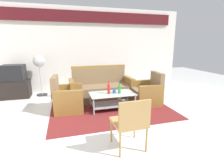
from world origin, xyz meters
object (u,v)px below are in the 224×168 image
Objects in this scene: armchair_left at (68,99)px; tv_stand at (16,89)px; wicker_chair at (131,120)px; cup at (114,91)px; bottle_green at (119,89)px; pedestal_fan at (39,63)px; television at (14,73)px; bottle_red at (109,89)px; couch at (101,89)px; armchair_right at (147,93)px; coffee_table at (112,99)px.

tv_stand is (-1.49, 1.48, -0.03)m from armchair_left.
cup is at bearing 79.86° from wicker_chair.
bottle_green is 0.21× the size of pedestal_fan.
television is 4.15m from wicker_chair.
pedestal_fan reaches higher than bottle_green.
cup is 0.12× the size of tv_stand.
bottle_green is at bearing -8.21° from bottle_red.
couch is 6.79× the size of bottle_green.
pedestal_fan is 1.51× the size of wicker_chair.
pedestal_fan reaches higher than armchair_right.
armchair_left is 2.11m from wicker_chair.
coffee_table is 1.73× the size of television.
couch is at bearing 61.28° from armchair_right.
armchair_right is at bearing 7.06° from coffee_table.
armchair_right reaches higher than coffee_table.
bottle_red is (0.01, -0.83, 0.22)m from couch.
armchair_right is at bearing 91.94° from armchair_left.
tv_stand is at bearing 90.00° from television.
wicker_chair is (-0.10, -2.54, 0.18)m from couch.
armchair_left reaches higher than coffee_table.
couch reaches higher than tv_stand.
wicker_chair is (-0.25, -1.70, 0.03)m from cup.
bottle_green is at bearing 75.67° from wicker_chair.
pedestal_fan reaches higher than tv_stand.
couch is at bearing 85.97° from wicker_chair.
armchair_left is 1.86m from pedestal_fan.
bottle_red is at bearing -179.78° from cup.
armchair_left is 1.09m from coffee_table.
pedestal_fan is at bearing 3.95° from tv_stand.
armchair_left is (-0.97, -0.62, -0.03)m from couch.
wicker_chair is at bearing 130.00° from television.
armchair_right is 1.01× the size of wicker_chair.
cup is 2.63m from pedestal_fan.
tv_stand is (-2.61, 1.69, -0.20)m from cup.
wicker_chair is (2.36, -3.40, 0.23)m from tv_stand.
armchair_left is 1.06× the size of tv_stand.
pedestal_fan is 3.85m from wicker_chair.
couch reaches higher than armchair_left.
bottle_red is 1.71m from wicker_chair.
armchair_right is at bearing 10.81° from bottle_green.
television reaches higher than armchair_right.
television is at bearing 122.96° from wicker_chair.
television reaches higher than wicker_chair.
television is (-2.46, 0.86, 0.44)m from couch.
couch is 2.27× the size of tv_stand.
pedestal_fan is (0.72, 0.05, 0.75)m from tv_stand.
armchair_left is 2.68× the size of bottle_red.
cup is 1.72m from wicker_chair.
couch is 0.93m from bottle_green.
wicker_chair is at bearing -96.43° from coffee_table.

